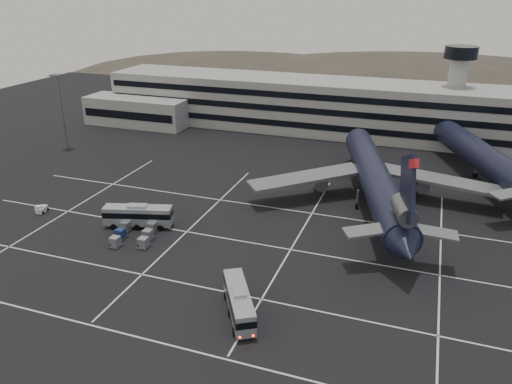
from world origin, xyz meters
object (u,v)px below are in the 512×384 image
bus_near (239,301)px  uld_cluster (139,227)px  trijet_main (376,179)px  bus_far (138,215)px  tug_a (42,209)px

bus_near → uld_cluster: size_ratio=0.75×
trijet_main → bus_far: 42.70m
bus_near → uld_cluster: (-24.01, 15.59, -1.27)m
trijet_main → uld_cluster: (-35.50, -23.54, -4.44)m
bus_far → tug_a: (-19.59, -0.98, -1.57)m
bus_far → uld_cluster: size_ratio=0.84×
uld_cluster → bus_far: bearing=122.2°
trijet_main → bus_far: trijet_main is taller
bus_near → bus_far: bus_far is taller
bus_near → tug_a: bus_near is taller
trijet_main → bus_near: (-11.49, -39.13, -3.17)m
bus_far → uld_cluster: bearing=-164.0°
bus_near → uld_cluster: bus_near is taller
bus_near → bus_far: (-24.92, 17.03, 0.14)m
trijet_main → bus_far: (-36.41, -22.10, -3.03)m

